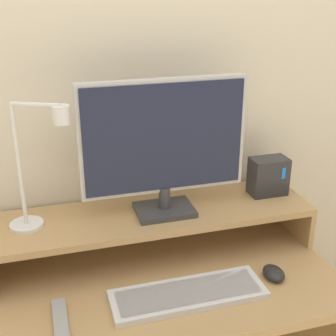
% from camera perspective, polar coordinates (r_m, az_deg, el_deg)
% --- Properties ---
extents(wall_back, '(6.00, 0.05, 2.50)m').
position_cam_1_polar(wall_back, '(1.52, -3.61, 9.29)').
color(wall_back, beige).
rests_on(wall_back, ground_plane).
extents(monitor_shelf, '(1.02, 0.27, 0.15)m').
position_cam_1_polar(monitor_shelf, '(1.50, -1.81, -6.09)').
color(monitor_shelf, tan).
rests_on(monitor_shelf, desk).
extents(monitor, '(0.51, 0.13, 0.42)m').
position_cam_1_polar(monitor, '(1.39, -0.47, 2.97)').
color(monitor, '#38383D').
rests_on(monitor, monitor_shelf).
extents(desk_lamp, '(0.20, 0.13, 0.38)m').
position_cam_1_polar(desk_lamp, '(1.36, -15.56, -0.04)').
color(desk_lamp, silver).
rests_on(desk_lamp, monitor_shelf).
extents(router_dock, '(0.12, 0.08, 0.13)m').
position_cam_1_polar(router_dock, '(1.62, 12.12, -0.98)').
color(router_dock, '#28282D').
rests_on(router_dock, monitor_shelf).
extents(keyboard, '(0.44, 0.14, 0.02)m').
position_cam_1_polar(keyboard, '(1.36, 2.48, -15.09)').
color(keyboard, silver).
rests_on(keyboard, desk).
extents(mouse, '(0.06, 0.08, 0.03)m').
position_cam_1_polar(mouse, '(1.46, 12.76, -12.38)').
color(mouse, black).
rests_on(mouse, desk).
extents(remote_control, '(0.04, 0.17, 0.02)m').
position_cam_1_polar(remote_control, '(1.30, -12.96, -17.77)').
color(remote_control, '#99999E').
rests_on(remote_control, desk).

